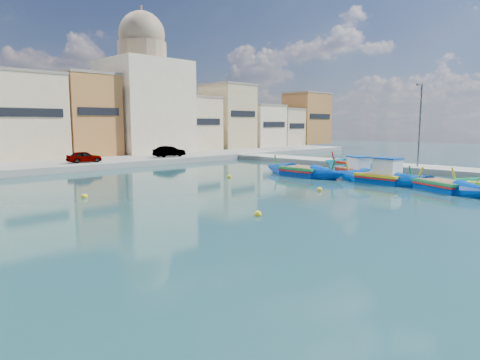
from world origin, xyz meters
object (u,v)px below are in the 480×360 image
luzzu_turquoise_cabin (355,172)px  luzzu_blue_cabin (382,178)px  quay_street_lamp (420,125)px  luzzu_cyan_mid (357,167)px  luzzu_green (303,173)px  church_block (143,93)px  luzzu_blue_south (443,187)px

luzzu_turquoise_cabin → luzzu_blue_cabin: (-2.85, -3.87, 0.05)m
quay_street_lamp → luzzu_cyan_mid: quay_street_lamp is taller
luzzu_green → church_block: bearing=84.8°
quay_street_lamp → luzzu_blue_cabin: 10.28m
quay_street_lamp → luzzu_blue_south: 12.30m
luzzu_turquoise_cabin → luzzu_blue_cabin: luzzu_blue_cabin is taller
luzzu_turquoise_cabin → luzzu_blue_cabin: 4.81m
church_block → luzzu_turquoise_cabin: church_block is taller
church_block → luzzu_blue_south: (-2.54, -39.91, -8.15)m
quay_street_lamp → luzzu_green: size_ratio=0.90×
luzzu_blue_cabin → luzzu_blue_south: size_ratio=0.99×
luzzu_turquoise_cabin → luzzu_cyan_mid: size_ratio=0.86×
luzzu_green → quay_street_lamp: bearing=-28.8°
church_block → luzzu_green: 29.72m
luzzu_blue_south → quay_street_lamp: bearing=30.6°
church_block → luzzu_turquoise_cabin: (0.90, -31.40, -8.09)m
church_block → luzzu_cyan_mid: size_ratio=2.00×
luzzu_blue_south → luzzu_turquoise_cabin: bearing=68.0°
quay_street_lamp → luzzu_blue_south: size_ratio=0.93×
church_block → luzzu_green: size_ratio=2.14×
luzzu_green → luzzu_blue_south: (0.08, -11.44, -0.04)m
luzzu_turquoise_cabin → church_block: bearing=91.6°
quay_street_lamp → luzzu_blue_cabin: (-9.40, -1.28, -3.97)m
church_block → quay_street_lamp: bearing=-77.7°
luzzu_blue_cabin → quay_street_lamp: bearing=7.7°
luzzu_turquoise_cabin → luzzu_green: size_ratio=0.92×
luzzu_blue_cabin → luzzu_green: luzzu_blue_cabin is taller
quay_street_lamp → luzzu_blue_cabin: quay_street_lamp is taller
church_block → luzzu_turquoise_cabin: 32.44m
luzzu_turquoise_cabin → luzzu_blue_south: bearing=-112.0°
luzzu_cyan_mid → luzzu_blue_cabin: bearing=-138.9°
luzzu_turquoise_cabin → luzzu_green: 4.58m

